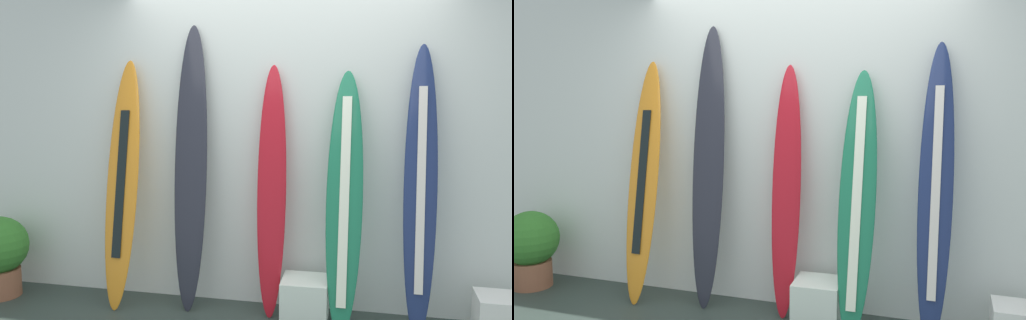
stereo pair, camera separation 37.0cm
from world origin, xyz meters
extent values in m
cube|color=silver|center=(0.00, 1.30, 1.40)|extent=(7.20, 0.20, 2.80)
ellipsoid|color=orange|center=(-1.25, 0.96, 0.99)|extent=(0.29, 0.43, 1.98)
cube|color=black|center=(-1.25, 0.93, 0.99)|extent=(0.09, 0.22, 1.15)
ellipsoid|color=#262832|center=(-0.69, 1.03, 1.12)|extent=(0.27, 0.33, 2.24)
ellipsoid|color=red|center=(-0.05, 1.03, 0.96)|extent=(0.23, 0.28, 1.92)
cone|color=black|center=(-0.05, 0.97, 0.17)|extent=(0.07, 0.08, 0.11)
ellipsoid|color=#1C744F|center=(0.50, 0.93, 0.93)|extent=(0.27, 0.48, 1.87)
cube|color=white|center=(0.50, 0.89, 0.94)|extent=(0.07, 0.34, 1.47)
cone|color=black|center=(0.50, 0.79, 0.16)|extent=(0.07, 0.09, 0.11)
ellipsoid|color=navy|center=(1.03, 0.97, 1.03)|extent=(0.24, 0.42, 2.05)
cube|color=silver|center=(1.03, 0.93, 1.03)|extent=(0.07, 0.25, 1.43)
cube|color=white|center=(0.23, 0.92, 0.16)|extent=(0.35, 0.35, 0.33)
cylinder|color=brown|center=(-2.35, 0.86, 0.12)|extent=(0.33, 0.33, 0.23)
sphere|color=#327429|center=(-2.35, 0.86, 0.44)|extent=(0.48, 0.48, 0.48)
camera|label=1|loc=(0.65, -2.65, 1.62)|focal=34.99mm
camera|label=2|loc=(1.01, -2.55, 1.62)|focal=34.99mm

